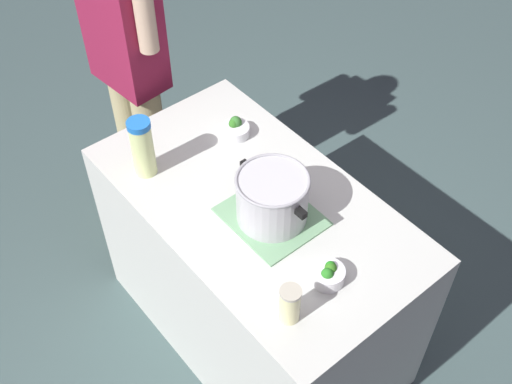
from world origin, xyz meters
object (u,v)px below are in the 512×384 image
object	(u,v)px
cooking_pot	(272,197)
mason_jar	(290,304)
person_cook	(130,71)
lemonade_pitcher	(142,147)
broccoli_bowl_front	(328,274)
broccoli_bowl_center	(235,129)

from	to	relation	value
cooking_pot	mason_jar	size ratio (longest dim) A/B	2.31
cooking_pot	person_cook	bearing A→B (deg)	-3.10
lemonade_pitcher	broccoli_bowl_front	world-z (taller)	lemonade_pitcher
cooking_pot	lemonade_pitcher	bearing A→B (deg)	24.32
person_cook	cooking_pot	bearing A→B (deg)	176.90
broccoli_bowl_front	person_cook	bearing A→B (deg)	-3.80
person_cook	broccoli_bowl_front	bearing A→B (deg)	176.20
broccoli_bowl_front	cooking_pot	bearing A→B (deg)	-6.03
cooking_pot	broccoli_bowl_front	xyz separation A→B (m)	(-0.32, 0.03, -0.07)
lemonade_pitcher	person_cook	distance (m)	0.63
broccoli_bowl_center	lemonade_pitcher	bearing A→B (deg)	82.78
cooking_pot	broccoli_bowl_front	bearing A→B (deg)	173.97
lemonade_pitcher	broccoli_bowl_center	distance (m)	0.41
cooking_pot	mason_jar	distance (m)	0.41
cooking_pot	person_cook	distance (m)	1.04
cooking_pot	lemonade_pitcher	distance (m)	0.53
lemonade_pitcher	broccoli_bowl_center	xyz separation A→B (m)	(-0.05, -0.39, -0.10)
broccoli_bowl_front	broccoli_bowl_center	xyz separation A→B (m)	(0.75, -0.21, -0.00)
broccoli_bowl_center	broccoli_bowl_front	bearing A→B (deg)	164.46
mason_jar	broccoli_bowl_front	distance (m)	0.20
lemonade_pitcher	broccoli_bowl_center	world-z (taller)	lemonade_pitcher
cooking_pot	lemonade_pitcher	world-z (taller)	lemonade_pitcher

